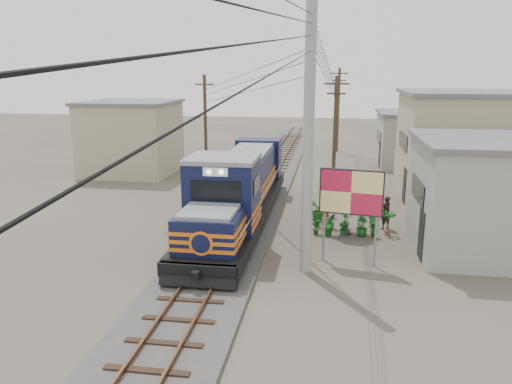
% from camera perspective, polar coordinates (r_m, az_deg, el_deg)
% --- Properties ---
extents(ground, '(120.00, 120.00, 0.00)m').
position_cam_1_polar(ground, '(20.07, -4.41, -7.82)').
color(ground, '#473F35').
rests_on(ground, ground).
extents(ballast, '(3.60, 70.00, 0.16)m').
position_cam_1_polar(ballast, '(29.40, -0.04, -0.53)').
color(ballast, '#595651').
rests_on(ballast, ground).
extents(track, '(1.15, 70.00, 0.12)m').
position_cam_1_polar(track, '(29.36, -0.04, -0.19)').
color(track, '#51331E').
rests_on(track, ground).
extents(locomotive, '(2.86, 15.54, 3.85)m').
position_cam_1_polar(locomotive, '(23.98, -1.95, 0.09)').
color(locomotive, black).
rests_on(locomotive, ground).
extents(utility_pole_main, '(0.40, 0.40, 10.00)m').
position_cam_1_polar(utility_pole_main, '(17.83, 6.01, 6.03)').
color(utility_pole_main, '#9E9B93').
rests_on(utility_pole_main, ground).
extents(wooden_pole_mid, '(1.60, 0.24, 7.00)m').
position_cam_1_polar(wooden_pole_mid, '(32.36, 9.01, 7.12)').
color(wooden_pole_mid, '#4C3826').
rests_on(wooden_pole_mid, ground).
extents(wooden_pole_far, '(1.60, 0.24, 7.50)m').
position_cam_1_polar(wooden_pole_far, '(46.28, 9.38, 9.43)').
color(wooden_pole_far, '#4C3826').
rests_on(wooden_pole_far, ground).
extents(wooden_pole_left, '(1.60, 0.24, 7.00)m').
position_cam_1_polar(wooden_pole_left, '(37.51, -5.81, 8.13)').
color(wooden_pole_left, '#4C3826').
rests_on(wooden_pole_left, ground).
extents(power_lines, '(9.65, 19.00, 3.30)m').
position_cam_1_polar(power_lines, '(27.01, -0.85, 14.23)').
color(power_lines, black).
rests_on(power_lines, ground).
extents(shophouse_front, '(7.35, 6.30, 4.70)m').
position_cam_1_polar(shophouse_front, '(22.90, 26.70, -0.36)').
color(shophouse_front, gray).
rests_on(shophouse_front, ground).
extents(shophouse_mid, '(8.40, 7.35, 6.20)m').
position_cam_1_polar(shophouse_mid, '(31.53, 23.72, 4.89)').
color(shophouse_mid, tan).
rests_on(shophouse_mid, ground).
extents(shophouse_back, '(6.30, 6.30, 4.20)m').
position_cam_1_polar(shophouse_back, '(41.04, 18.06, 5.81)').
color(shophouse_back, gray).
rests_on(shophouse_back, ground).
extents(shophouse_left, '(6.30, 6.30, 5.20)m').
position_cam_1_polar(shophouse_left, '(37.33, -14.04, 6.11)').
color(shophouse_left, tan).
rests_on(shophouse_left, ground).
extents(billboard, '(2.41, 0.53, 3.75)m').
position_cam_1_polar(billboard, '(19.26, 10.82, -0.30)').
color(billboard, '#99999E').
rests_on(billboard, ground).
extents(market_umbrella, '(2.31, 2.31, 2.14)m').
position_cam_1_polar(market_umbrella, '(22.95, 10.52, -0.29)').
color(market_umbrella, black).
rests_on(market_umbrella, ground).
extents(vendor, '(0.70, 0.67, 1.61)m').
position_cam_1_polar(vendor, '(24.37, 14.60, -2.30)').
color(vendor, black).
rests_on(vendor, ground).
extents(plant_nursery, '(3.39, 3.21, 1.07)m').
position_cam_1_polar(plant_nursery, '(24.01, 9.06, -3.13)').
color(plant_nursery, '#1A5D1C').
rests_on(plant_nursery, ground).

